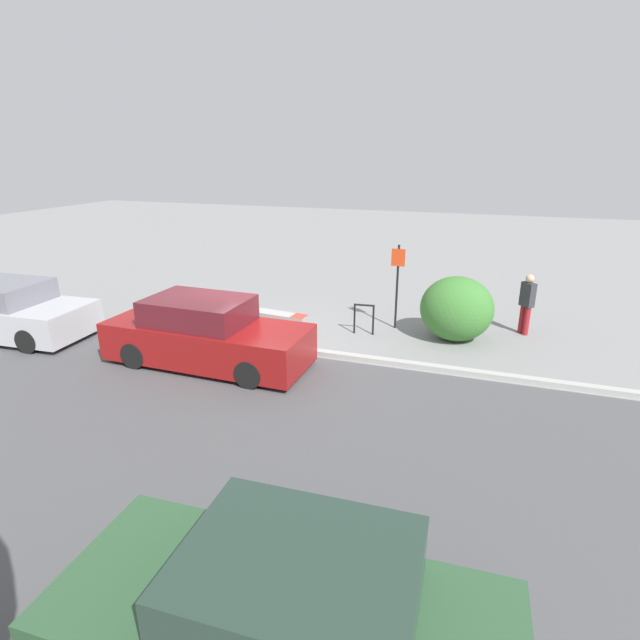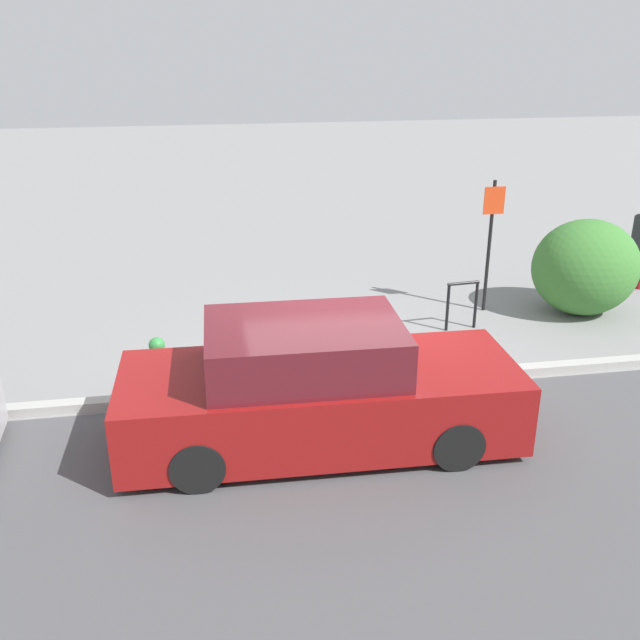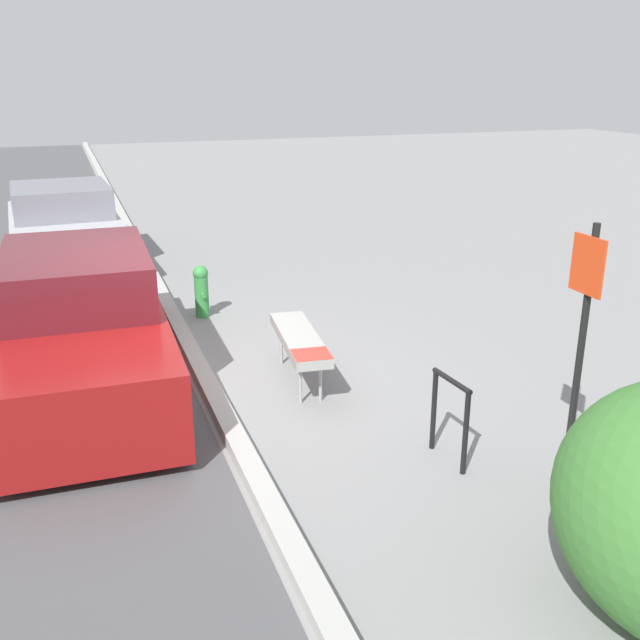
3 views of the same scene
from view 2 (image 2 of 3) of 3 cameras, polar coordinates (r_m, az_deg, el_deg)
The scene contains 8 objects.
ground_plane at distance 9.89m, azimuth 1.70°, elevation -5.54°, with size 60.00×60.00×0.00m, color gray.
curb at distance 9.86m, azimuth 1.70°, elevation -5.21°, with size 60.00×0.20×0.13m.
bench at distance 10.64m, azimuth 1.80°, elevation -0.39°, with size 1.65×0.58×0.59m.
bike_rack at distance 11.86m, azimuth 11.31°, elevation 1.55°, with size 0.55×0.10×0.83m.
sign_post at distance 12.51m, azimuth 13.48°, elevation 6.69°, with size 0.36×0.08×2.30m.
fire_hydrant at distance 9.97m, azimuth -12.81°, elevation -3.28°, with size 0.36×0.22×0.77m.
shrub_hedge at distance 13.04m, azimuth 20.46°, elevation 3.97°, with size 1.83×1.60×1.66m.
parked_car_near at distance 8.38m, azimuth -0.27°, elevation -5.65°, with size 4.68×1.84×1.54m.
Camera 2 is at (-1.75, -8.57, 4.61)m, focal length 40.00 mm.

